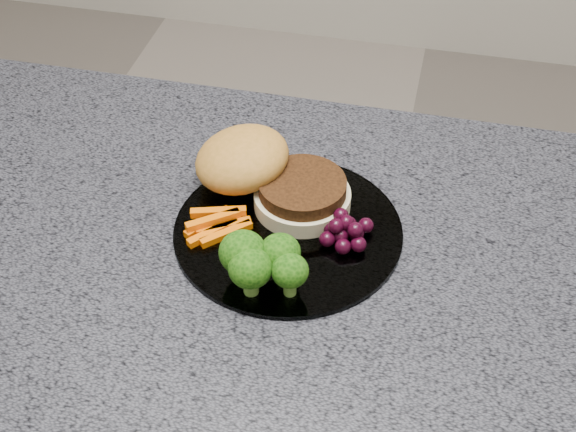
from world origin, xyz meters
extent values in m
cube|color=#4C4D56|center=(0.00, 0.00, 0.88)|extent=(1.20, 0.60, 0.04)
cylinder|color=white|center=(-0.06, 0.03, 0.90)|extent=(0.26, 0.26, 0.01)
cylinder|color=beige|center=(-0.06, 0.08, 0.92)|extent=(0.11, 0.11, 0.02)
cylinder|color=#3D1F0B|center=(-0.06, 0.08, 0.93)|extent=(0.10, 0.10, 0.02)
ellipsoid|color=#B9772E|center=(-0.14, 0.10, 0.94)|extent=(0.11, 0.11, 0.06)
cube|color=#F46704|center=(-0.15, 0.02, 0.91)|extent=(0.05, 0.05, 0.01)
cube|color=#F46704|center=(-0.14, 0.02, 0.91)|extent=(0.06, 0.04, 0.01)
cube|color=#F46704|center=(-0.14, 0.00, 0.91)|extent=(0.05, 0.05, 0.01)
cube|color=#F46704|center=(-0.15, 0.03, 0.92)|extent=(0.06, 0.03, 0.01)
cube|color=#F46704|center=(-0.15, 0.02, 0.92)|extent=(0.06, 0.05, 0.01)
cube|color=#F46704|center=(-0.13, 0.01, 0.91)|extent=(0.05, 0.05, 0.01)
cube|color=#F46704|center=(-0.15, 0.02, 0.91)|extent=(0.04, 0.06, 0.01)
cylinder|color=olive|center=(-0.09, -0.05, 0.92)|extent=(0.02, 0.02, 0.02)
ellipsoid|color=#103907|center=(-0.09, -0.05, 0.94)|extent=(0.05, 0.05, 0.05)
cylinder|color=olive|center=(-0.06, -0.04, 0.92)|extent=(0.02, 0.02, 0.02)
ellipsoid|color=#103907|center=(-0.06, -0.04, 0.94)|extent=(0.04, 0.04, 0.04)
cylinder|color=olive|center=(-0.08, -0.07, 0.92)|extent=(0.02, 0.02, 0.02)
ellipsoid|color=#103907|center=(-0.08, -0.07, 0.94)|extent=(0.05, 0.05, 0.04)
cylinder|color=olive|center=(-0.04, -0.06, 0.92)|extent=(0.01, 0.01, 0.02)
ellipsoid|color=#103907|center=(-0.04, -0.06, 0.94)|extent=(0.04, 0.04, 0.04)
sphere|color=black|center=(0.00, 0.03, 0.92)|extent=(0.02, 0.02, 0.02)
sphere|color=black|center=(0.01, 0.03, 0.92)|extent=(0.02, 0.02, 0.02)
sphere|color=black|center=(0.00, 0.05, 0.92)|extent=(0.02, 0.02, 0.02)
sphere|color=black|center=(-0.02, 0.04, 0.92)|extent=(0.02, 0.02, 0.02)
sphere|color=black|center=(-0.02, 0.02, 0.92)|extent=(0.02, 0.02, 0.02)
sphere|color=black|center=(0.00, 0.01, 0.92)|extent=(0.02, 0.02, 0.02)
sphere|color=black|center=(0.02, 0.02, 0.92)|extent=(0.02, 0.02, 0.02)
sphere|color=black|center=(0.02, 0.05, 0.92)|extent=(0.02, 0.02, 0.02)
sphere|color=black|center=(-0.03, 0.04, 0.92)|extent=(0.02, 0.02, 0.02)
sphere|color=black|center=(0.00, 0.03, 0.93)|extent=(0.02, 0.02, 0.02)
sphere|color=black|center=(-0.01, 0.03, 0.93)|extent=(0.02, 0.02, 0.02)
sphere|color=black|center=(0.01, 0.03, 0.93)|extent=(0.02, 0.02, 0.02)
sphere|color=black|center=(-0.01, 0.04, 0.93)|extent=(0.02, 0.02, 0.02)
camera|label=1|loc=(0.08, -0.61, 1.53)|focal=50.00mm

